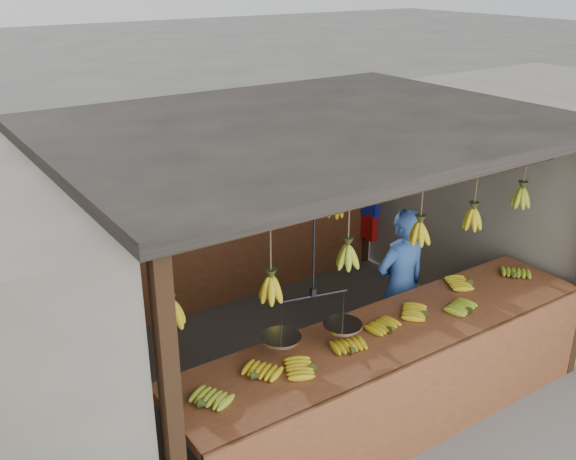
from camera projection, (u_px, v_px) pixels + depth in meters
ground at (305, 362)px, 6.26m from camera, size 80.00×80.00×0.00m
stall at (286, 160)px, 5.76m from camera, size 4.30×3.30×2.40m
neighbor_right at (551, 185)px, 7.68m from camera, size 3.00×3.00×2.30m
counter at (403, 357)px, 5.07m from camera, size 3.82×0.87×0.96m
hanging_bananas at (306, 206)px, 5.64m from camera, size 3.60×2.23×0.39m
balance_scale at (312, 326)px, 4.72m from camera, size 0.77×0.40×0.93m
vendor at (400, 286)px, 6.06m from camera, size 0.58×0.40×1.56m
bag_bundles at (371, 191)px, 7.91m from camera, size 0.08×0.26×1.30m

